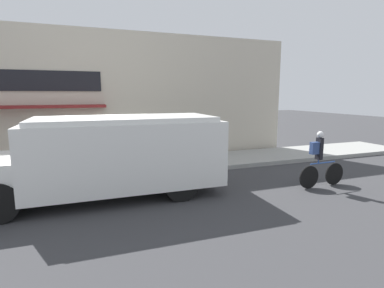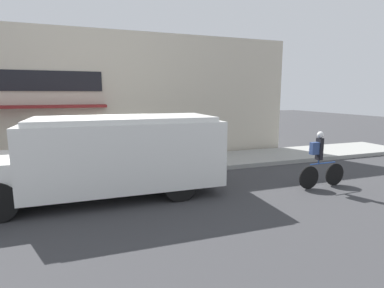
% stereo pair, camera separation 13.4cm
% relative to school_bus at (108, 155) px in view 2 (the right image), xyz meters
% --- Properties ---
extents(ground_plane, '(70.00, 70.00, 0.00)m').
position_rel_school_bus_xyz_m(ground_plane, '(0.03, 1.51, -1.16)').
color(ground_plane, '#38383A').
extents(sidewalk, '(28.00, 2.57, 0.17)m').
position_rel_school_bus_xyz_m(sidewalk, '(0.03, 2.80, -1.08)').
color(sidewalk, '#999993').
rests_on(sidewalk, ground_plane).
extents(storefront, '(17.10, 0.94, 5.30)m').
position_rel_school_bus_xyz_m(storefront, '(-0.03, 4.35, 1.49)').
color(storefront, beige).
rests_on(storefront, ground_plane).
extents(school_bus, '(6.80, 2.75, 2.19)m').
position_rel_school_bus_xyz_m(school_bus, '(0.00, 0.00, 0.00)').
color(school_bus, white).
rests_on(school_bus, ground_plane).
extents(cyclist, '(1.70, 0.20, 1.72)m').
position_rel_school_bus_xyz_m(cyclist, '(6.02, -1.33, -0.36)').
color(cyclist, black).
rests_on(cyclist, ground_plane).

